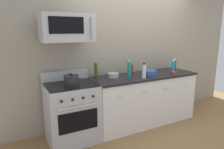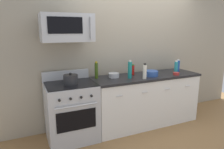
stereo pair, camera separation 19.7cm
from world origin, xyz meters
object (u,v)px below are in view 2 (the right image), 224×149
(microwave, at_px, (67,28))
(bottle_soda_blue, at_px, (178,66))
(bowl_steel_prep, at_px, (114,75))
(stockpot, at_px, (71,79))
(range_oven, at_px, (71,111))
(bowl_blue_mixing, at_px, (151,73))
(bottle_dish_soap, at_px, (176,67))
(bottle_vinegar_white, at_px, (145,72))
(bottle_olive_oil, at_px, (96,70))
(bowl_red_small, at_px, (176,74))
(bottle_hot_sauce_red, at_px, (133,70))
(bottle_sparkling_teal, at_px, (130,70))

(microwave, bearing_deg, bottle_soda_blue, -0.45)
(bowl_steel_prep, height_order, stockpot, stockpot)
(range_oven, xyz_separation_m, bowl_blue_mixing, (1.43, -0.08, 0.50))
(bottle_dish_soap, xyz_separation_m, bottle_vinegar_white, (-0.80, -0.15, 0.01))
(bottle_olive_oil, distance_m, bottle_dish_soap, 1.53)
(bottle_dish_soap, distance_m, stockpot, 2.00)
(bottle_vinegar_white, xyz_separation_m, bowl_red_small, (0.69, 0.01, -0.10))
(bottle_hot_sauce_red, xyz_separation_m, bowl_red_small, (0.71, -0.33, -0.07))
(bottle_dish_soap, relative_size, bowl_red_small, 2.12)
(microwave, bearing_deg, bowl_blue_mixing, -4.84)
(bottle_dish_soap, bearing_deg, bottle_olive_oil, 171.95)
(bottle_dish_soap, bearing_deg, microwave, 176.78)
(bottle_hot_sauce_red, xyz_separation_m, bowl_steel_prep, (-0.40, -0.04, -0.05))
(bowl_blue_mixing, bearing_deg, bottle_vinegar_white, -148.37)
(range_oven, bearing_deg, microwave, 89.71)
(bottle_olive_oil, bearing_deg, bowl_steel_prep, -11.75)
(bowl_steel_prep, bearing_deg, bottle_vinegar_white, -35.35)
(bottle_dish_soap, height_order, bowl_red_small, bottle_dish_soap)
(bowl_red_small, bearing_deg, bottle_soda_blue, 44.00)
(bowl_blue_mixing, distance_m, stockpot, 1.43)
(bottle_dish_soap, distance_m, bottle_vinegar_white, 0.81)
(range_oven, bearing_deg, bottle_hot_sauce_red, 6.04)
(stockpot, bearing_deg, bottle_soda_blue, 2.19)
(bottle_vinegar_white, distance_m, bowl_blue_mixing, 0.28)
(bottle_vinegar_white, bearing_deg, bottle_soda_blue, 14.77)
(bottle_olive_oil, relative_size, bowl_blue_mixing, 1.14)
(bowl_red_small, bearing_deg, bottle_hot_sauce_red, 155.49)
(bottle_hot_sauce_red, height_order, bottle_sparkling_teal, bottle_sparkling_teal)
(microwave, distance_m, bottle_dish_soap, 2.13)
(bowl_blue_mixing, bearing_deg, range_oven, 176.95)
(bottle_dish_soap, xyz_separation_m, bowl_steel_prep, (-1.22, 0.15, -0.07))
(bottle_sparkling_teal, relative_size, bottle_dish_soap, 1.30)
(bowl_steel_prep, distance_m, stockpot, 0.79)
(bottle_olive_oil, distance_m, bowl_steel_prep, 0.32)
(microwave, distance_m, bottle_olive_oil, 0.85)
(range_oven, distance_m, bottle_soda_blue, 2.20)
(microwave, bearing_deg, bottle_vinegar_white, -12.24)
(microwave, relative_size, stockpot, 3.44)
(stockpot, bearing_deg, bottle_sparkling_teal, -1.39)
(range_oven, height_order, microwave, microwave)
(microwave, distance_m, bottle_soda_blue, 2.25)
(bottle_soda_blue, xyz_separation_m, stockpot, (-2.13, -0.08, -0.04))
(bowl_blue_mixing, distance_m, bowl_steel_prep, 0.67)
(bowl_red_small, xyz_separation_m, stockpot, (-1.89, 0.15, 0.05))
(bottle_soda_blue, relative_size, bottle_vinegar_white, 0.91)
(bottle_dish_soap, distance_m, bowl_red_small, 0.19)
(bottle_sparkling_teal, bearing_deg, bottle_olive_oil, 156.46)
(bottle_dish_soap, relative_size, bottle_vinegar_white, 0.90)
(range_oven, bearing_deg, bowl_steel_prep, 6.30)
(bottle_vinegar_white, xyz_separation_m, stockpot, (-1.20, 0.16, -0.05))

